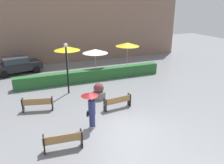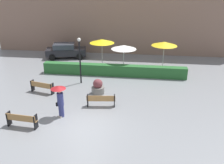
{
  "view_description": "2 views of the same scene",
  "coord_description": "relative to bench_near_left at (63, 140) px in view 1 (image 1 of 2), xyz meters",
  "views": [
    {
      "loc": [
        -4.78,
        -9.61,
        6.48
      ],
      "look_at": [
        0.68,
        3.69,
        1.42
      ],
      "focal_mm": 37.01,
      "sensor_mm": 36.0,
      "label": 1
    },
    {
      "loc": [
        3.16,
        -11.56,
        7.72
      ],
      "look_at": [
        1.14,
        4.09,
        1.16
      ],
      "focal_mm": 39.04,
      "sensor_mm": 36.0,
      "label": 2
    }
  ],
  "objects": [
    {
      "name": "lamp_post",
      "position": [
        1.71,
        6.83,
        1.79
      ],
      "size": [
        0.28,
        0.28,
        3.72
      ],
      "color": "black",
      "rests_on": "ground"
    },
    {
      "name": "bench_far_left",
      "position": [
        -0.69,
        4.6,
        0.01
      ],
      "size": [
        1.9,
        0.79,
        0.86
      ],
      "color": "#9E7242",
      "rests_on": "ground"
    },
    {
      "name": "building_facade",
      "position": [
        3.42,
        16.46,
        3.67
      ],
      "size": [
        28.0,
        1.2,
        8.36
      ],
      "primitive_type": "cube",
      "color": "#846656",
      "rests_on": "ground"
    },
    {
      "name": "patio_umbrella_yellow",
      "position": [
        2.7,
        11.43,
        1.93
      ],
      "size": [
        2.36,
        2.36,
        2.62
      ],
      "color": "silver",
      "rests_on": "ground"
    },
    {
      "name": "bench_near_left",
      "position": [
        0.0,
        0.0,
        0.0
      ],
      "size": [
        1.83,
        0.52,
        0.85
      ],
      "color": "#9E7242",
      "rests_on": "ground"
    },
    {
      "name": "bench_mid_center",
      "position": [
        4.03,
        3.02,
        -0.01
      ],
      "size": [
        1.91,
        0.54,
        0.83
      ],
      "color": "#9E7242",
      "rests_on": "ground"
    },
    {
      "name": "pedestrian_with_umbrella",
      "position": [
        1.8,
        1.46,
        0.75
      ],
      "size": [
        0.9,
        0.9,
        2.0
      ],
      "color": "navy",
      "rests_on": "ground"
    },
    {
      "name": "parked_car",
      "position": [
        -1.64,
        13.55,
        0.31
      ],
      "size": [
        4.48,
        2.68,
        1.57
      ],
      "color": "black",
      "rests_on": "ground"
    },
    {
      "name": "hedge_strip",
      "position": [
        4.14,
        8.86,
        -0.02
      ],
      "size": [
        12.53,
        0.7,
        0.98
      ],
      "primitive_type": "cube",
      "color": "#28602D",
      "rests_on": "ground"
    },
    {
      "name": "planter_pot",
      "position": [
        3.45,
        5.01,
        -0.02
      ],
      "size": [
        0.94,
        0.94,
        1.13
      ],
      "color": "slate",
      "rests_on": "ground"
    },
    {
      "name": "ground_plane",
      "position": [
        3.42,
        0.46,
        -0.51
      ],
      "size": [
        60.0,
        60.0,
        0.0
      ],
      "primitive_type": "plane",
      "color": "gray"
    },
    {
      "name": "patio_umbrella_yellow_far",
      "position": [
        8.51,
        10.95,
        1.98
      ],
      "size": [
        2.32,
        2.32,
        2.66
      ],
      "color": "silver",
      "rests_on": "ground"
    },
    {
      "name": "patio_umbrella_white",
      "position": [
        4.91,
        10.04,
        1.77
      ],
      "size": [
        2.25,
        2.25,
        2.46
      ],
      "color": "silver",
      "rests_on": "ground"
    }
  ]
}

